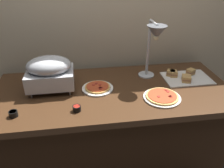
# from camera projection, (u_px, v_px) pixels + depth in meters

# --- Properties ---
(ground_plane) EXTENTS (8.00, 8.00, 0.00)m
(ground_plane) POSITION_uv_depth(u_px,v_px,m) (113.00, 157.00, 2.20)
(ground_plane) COLOR #38332D
(back_wall) EXTENTS (4.40, 0.04, 2.40)m
(back_wall) POSITION_uv_depth(u_px,v_px,m) (105.00, 19.00, 2.05)
(back_wall) COLOR #C6B593
(back_wall) RESTS_ON ground_plane
(buffet_table) EXTENTS (1.90, 0.84, 0.76)m
(buffet_table) POSITION_uv_depth(u_px,v_px,m) (114.00, 126.00, 2.02)
(buffet_table) COLOR #422816
(buffet_table) RESTS_ON ground_plane
(chafing_dish) EXTENTS (0.36, 0.26, 0.28)m
(chafing_dish) POSITION_uv_depth(u_px,v_px,m) (50.00, 72.00, 1.76)
(chafing_dish) COLOR #B7BABF
(chafing_dish) RESTS_ON buffet_table
(heat_lamp) EXTENTS (0.15, 0.31, 0.50)m
(heat_lamp) POSITION_uv_depth(u_px,v_px,m) (155.00, 38.00, 1.75)
(heat_lamp) COLOR #B7BABF
(heat_lamp) RESTS_ON buffet_table
(pizza_plate_front) EXTENTS (0.25, 0.25, 0.03)m
(pizza_plate_front) POSITION_uv_depth(u_px,v_px,m) (98.00, 88.00, 1.83)
(pizza_plate_front) COLOR white
(pizza_plate_front) RESTS_ON buffet_table
(pizza_plate_center) EXTENTS (0.28, 0.28, 0.03)m
(pizza_plate_center) POSITION_uv_depth(u_px,v_px,m) (162.00, 97.00, 1.71)
(pizza_plate_center) COLOR white
(pizza_plate_center) RESTS_ON buffet_table
(sandwich_platter) EXTENTS (0.40, 0.28, 0.06)m
(sandwich_platter) POSITION_uv_depth(u_px,v_px,m) (184.00, 77.00, 1.99)
(sandwich_platter) COLOR white
(sandwich_platter) RESTS_ON buffet_table
(sauce_cup_near) EXTENTS (0.06, 0.06, 0.04)m
(sauce_cup_near) POSITION_uv_depth(u_px,v_px,m) (77.00, 108.00, 1.57)
(sauce_cup_near) COLOR black
(sauce_cup_near) RESTS_ON buffet_table
(sauce_cup_far) EXTENTS (0.06, 0.06, 0.04)m
(sauce_cup_far) POSITION_uv_depth(u_px,v_px,m) (13.00, 114.00, 1.52)
(sauce_cup_far) COLOR black
(sauce_cup_far) RESTS_ON buffet_table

